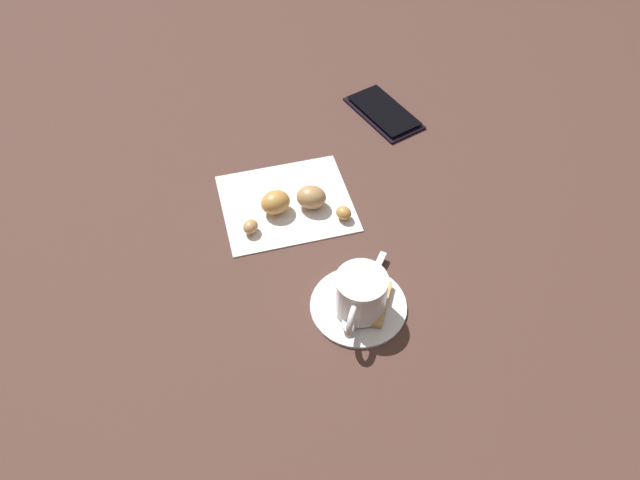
% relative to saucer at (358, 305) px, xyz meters
% --- Properties ---
extents(ground_plane, '(1.80, 1.80, 0.00)m').
position_rel_saucer_xyz_m(ground_plane, '(0.11, -0.02, -0.00)').
color(ground_plane, '#4C3029').
extents(saucer, '(0.12, 0.12, 0.01)m').
position_rel_saucer_xyz_m(saucer, '(0.00, 0.00, 0.00)').
color(saucer, white).
rests_on(saucer, ground).
extents(espresso_cup, '(0.07, 0.08, 0.06)m').
position_rel_saucer_xyz_m(espresso_cup, '(-0.01, 0.00, 0.03)').
color(espresso_cup, white).
rests_on(espresso_cup, saucer).
extents(teaspoon, '(0.09, 0.12, 0.01)m').
position_rel_saucer_xyz_m(teaspoon, '(-0.00, 0.00, 0.01)').
color(teaspoon, silver).
rests_on(teaspoon, saucer).
extents(sugar_packet, '(0.06, 0.06, 0.01)m').
position_rel_saucer_xyz_m(sugar_packet, '(-0.01, -0.02, 0.01)').
color(sugar_packet, tan).
rests_on(sugar_packet, saucer).
extents(napkin, '(0.20, 0.22, 0.00)m').
position_rel_saucer_xyz_m(napkin, '(0.20, -0.01, -0.00)').
color(napkin, white).
rests_on(napkin, ground).
extents(croissant, '(0.09, 0.15, 0.03)m').
position_rel_saucer_xyz_m(croissant, '(0.18, -0.01, 0.01)').
color(croissant, '#C58A42').
rests_on(croissant, napkin).
extents(cell_phone, '(0.14, 0.07, 0.01)m').
position_rel_saucer_xyz_m(cell_phone, '(0.30, -0.25, 0.00)').
color(cell_phone, black).
rests_on(cell_phone, ground).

